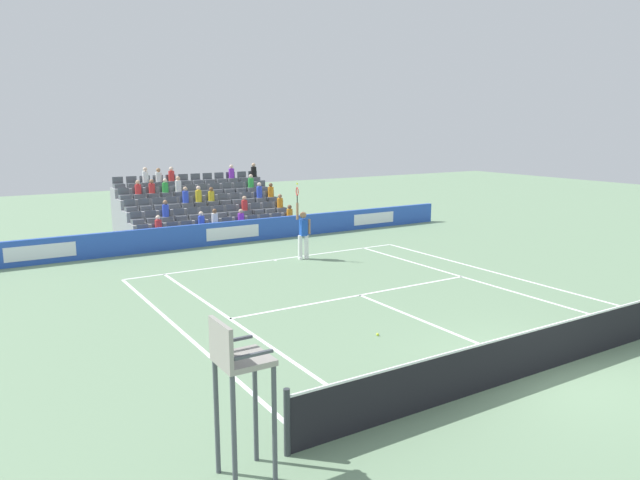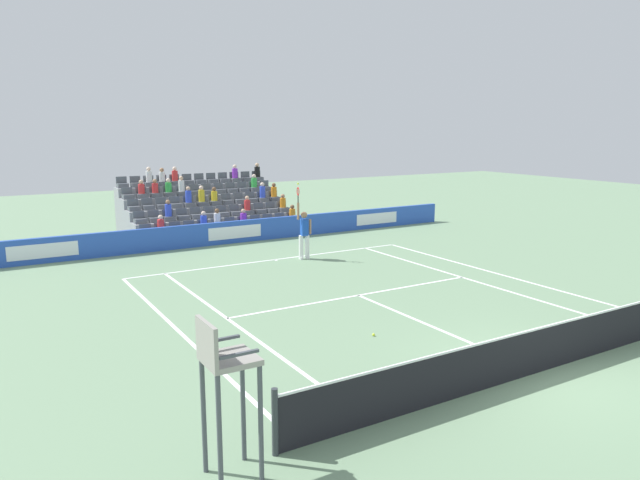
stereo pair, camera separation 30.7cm
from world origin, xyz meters
name	(u,v)px [view 2 (the right image)]	position (x,y,z in m)	size (l,w,h in m)	color
ground_plane	(539,372)	(0.00, 0.00, 0.00)	(80.00, 80.00, 0.00)	gray
line_baseline	(275,260)	(0.00, -11.89, 0.00)	(10.97, 0.10, 0.01)	white
line_service	(359,295)	(0.00, -6.40, 0.00)	(8.23, 0.10, 0.01)	white
line_centre_service	(432,326)	(0.00, -3.20, 0.00)	(0.10, 6.40, 0.01)	white
line_singles_sideline_left	(234,323)	(4.12, -5.95, 0.00)	(0.10, 11.89, 0.01)	white
line_singles_sideline_right	(472,280)	(-4.12, -5.95, 0.00)	(0.10, 11.89, 0.01)	white
line_doubles_sideline_left	(181,333)	(5.49, -5.95, 0.00)	(0.10, 11.89, 0.01)	white
line_doubles_sideline_right	(502,275)	(-5.49, -5.95, 0.00)	(0.10, 11.89, 0.01)	white
line_centre_mark	(276,260)	(0.00, -11.79, 0.00)	(0.10, 0.20, 0.01)	white
sponsor_barrier	(234,232)	(0.00, -15.69, 0.47)	(22.27, 0.22, 0.94)	blue
tennis_net	(541,349)	(0.00, 0.00, 0.49)	(11.97, 0.10, 1.07)	#33383D
tennis_player	(304,233)	(-1.01, -11.45, 0.99)	(0.51, 0.41, 2.85)	white
umpire_chair	(225,376)	(6.76, 0.17, 1.52)	(0.70, 0.70, 2.34)	#474C54
stadium_stand	(205,213)	(0.00, -19.26, 0.83)	(7.44, 4.75, 3.02)	gray
loose_tennis_ball	(374,335)	(1.64, -3.40, 0.03)	(0.07, 0.07, 0.07)	#D1E533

